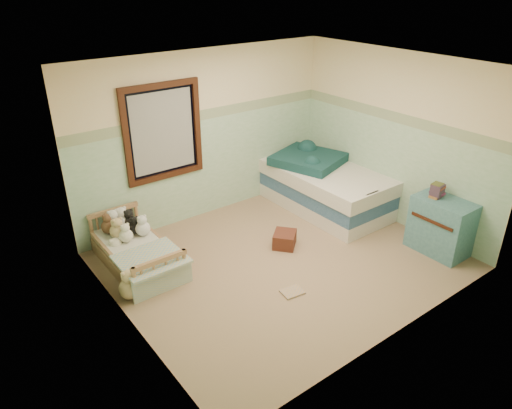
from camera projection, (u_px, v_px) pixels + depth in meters
floor at (282, 261)px, 6.31m from camera, size 4.20×3.60×0.02m
ceiling at (287, 67)px, 5.19m from camera, size 4.20×3.60×0.02m
wall_back at (206, 136)px, 7.03m from camera, size 4.20×0.04×2.50m
wall_front at (408, 232)px, 4.46m from camera, size 4.20×0.04×2.50m
wall_left at (119, 224)px, 4.61m from camera, size 0.04×3.60×2.50m
wall_right at (395, 139)px, 6.88m from camera, size 0.04×3.60×2.50m
wainscot_mint at (208, 167)px, 7.24m from camera, size 4.20×0.01×1.50m
border_strip at (205, 114)px, 6.88m from camera, size 4.20×0.01×0.15m
window_frame at (163, 132)px, 6.54m from camera, size 1.16×0.06×1.36m
window_blinds at (163, 132)px, 6.54m from camera, size 0.92×0.01×1.12m
toddler_bed_frame at (138, 259)px, 6.17m from camera, size 0.71×1.42×0.18m
toddler_mattress at (136, 249)px, 6.10m from camera, size 0.65×1.36×0.12m
patchwork_quilt at (151, 259)px, 5.75m from camera, size 0.77×0.71×0.03m
plush_bed_brown at (108, 227)px, 6.31m from camera, size 0.19×0.19×0.19m
plush_bed_white at (123, 221)px, 6.41m from camera, size 0.22×0.22×0.22m
plush_bed_tan at (119, 232)px, 6.17m from camera, size 0.20×0.20×0.20m
plush_bed_dark at (135, 228)px, 6.31m from camera, size 0.17×0.17×0.17m
plush_floor_cream at (117, 255)px, 6.18m from camera, size 0.26×0.26×0.26m
plush_floor_tan at (130, 288)px, 5.54m from camera, size 0.26×0.26×0.26m
twin_bed_frame at (321, 200)px, 7.71m from camera, size 1.10×2.20×0.22m
twin_boxspring at (322, 187)px, 7.61m from camera, size 1.10×2.20×0.22m
twin_mattress at (323, 174)px, 7.51m from camera, size 1.14×2.24×0.22m
teal_blanket at (308, 159)px, 7.62m from camera, size 1.19×1.23×0.14m
dresser at (441, 226)px, 6.36m from camera, size 0.47×0.76×0.76m
book_stack at (437, 191)px, 6.26m from camera, size 0.19×0.16×0.17m
red_pillow at (285, 239)px, 6.59m from camera, size 0.44×0.44×0.21m
floor_book at (292, 292)px, 5.67m from camera, size 0.28×0.23×0.02m
extra_plush_0 at (126, 236)px, 6.11m from camera, size 0.18×0.18×0.18m
extra_plush_1 at (130, 222)px, 6.40m from camera, size 0.20×0.20×0.20m
extra_plush_2 at (143, 229)px, 6.26m from camera, size 0.20×0.20×0.20m
extra_plush_3 at (117, 231)px, 6.21m from camera, size 0.18×0.18×0.18m
extra_plush_4 at (114, 224)px, 6.35m from camera, size 0.21×0.21×0.21m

